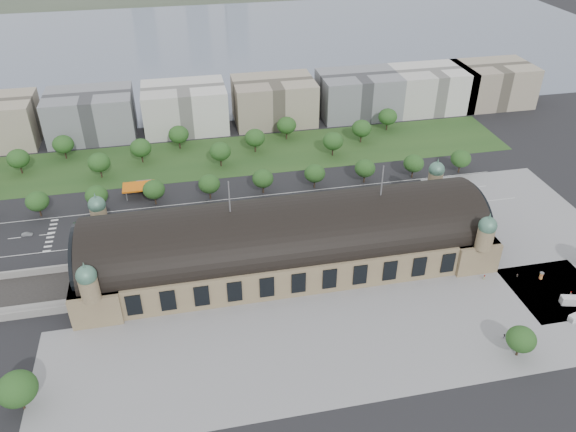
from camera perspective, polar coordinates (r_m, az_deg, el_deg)
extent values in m
plane|color=black|center=(212.69, -0.13, -4.76)|extent=(900.00, 900.00, 0.00)
cube|color=#8D7B57|center=(209.08, -0.14, -3.46)|extent=(150.00, 40.00, 12.00)
cube|color=#8D7B57|center=(208.98, -18.53, -5.50)|extent=(16.00, 43.00, 12.00)
cube|color=#8D7B57|center=(229.63, 16.47, -1.30)|extent=(16.00, 43.00, 12.00)
cylinder|color=black|center=(205.57, -0.14, -2.11)|extent=(144.00, 37.60, 37.60)
cylinder|color=black|center=(205.39, -20.56, -3.91)|extent=(1.20, 32.00, 32.00)
cylinder|color=black|center=(228.16, 18.12, 0.55)|extent=(1.20, 32.00, 32.00)
cylinder|color=#8D7B57|center=(220.58, -18.60, -0.12)|extent=(6.00, 6.00, 8.00)
sphere|color=#4B7963|center=(217.79, -18.85, 1.09)|extent=(6.40, 6.40, 6.40)
cone|color=#4B7963|center=(215.82, -19.04, 1.99)|extent=(1.00, 1.00, 2.50)
cylinder|color=#8D7B57|center=(240.24, 14.69, 3.43)|extent=(6.00, 6.00, 8.00)
sphere|color=#4B7963|center=(237.68, 14.87, 4.58)|extent=(6.40, 6.40, 6.40)
cone|color=#4B7963|center=(235.88, 15.01, 5.44)|extent=(1.00, 1.00, 2.50)
cylinder|color=#8D7B57|center=(186.57, -19.50, -7.03)|extent=(6.00, 6.00, 8.00)
sphere|color=#4B7963|center=(183.26, -19.81, -5.70)|extent=(6.40, 6.40, 6.40)
cone|color=#4B7963|center=(180.92, -20.05, -4.71)|extent=(1.00, 1.00, 2.50)
cylinder|color=#8D7B57|center=(209.44, 19.36, -2.18)|extent=(6.00, 6.00, 8.00)
sphere|color=#4B7963|center=(206.50, 19.63, -0.93)|extent=(6.40, 6.40, 6.40)
cone|color=#4B7963|center=(204.43, 19.84, 0.00)|extent=(1.00, 1.00, 2.50)
cylinder|color=#59595B|center=(192.57, -5.99, 1.96)|extent=(0.50, 0.50, 12.00)
cylinder|color=#59595B|center=(204.03, 9.55, 3.56)|extent=(0.50, 0.50, 12.00)
cube|color=gray|center=(182.87, 5.87, -12.62)|extent=(190.00, 48.00, 0.12)
cube|color=gray|center=(250.62, 23.61, -1.43)|extent=(56.00, 100.00, 0.12)
cube|color=black|center=(241.37, -6.62, 0.09)|extent=(260.00, 26.00, 0.10)
cube|color=#23461C|center=(289.42, -6.81, 5.99)|extent=(300.00, 45.00, 0.10)
cube|color=orange|center=(260.06, -14.94, 2.91)|extent=(14.00, 9.00, 0.70)
cube|color=#59595B|center=(266.64, -14.41, 3.01)|extent=(7.00, 5.00, 3.20)
cylinder|color=#59595B|center=(264.55, -16.04, 2.64)|extent=(0.50, 0.50, 4.40)
cylinder|color=#59595B|center=(263.67, -13.67, 2.92)|extent=(0.50, 0.50, 4.40)
cylinder|color=#59595B|center=(259.01, -16.08, 1.95)|extent=(0.50, 0.50, 4.40)
cylinder|color=#59595B|center=(258.11, -13.67, 2.22)|extent=(0.50, 0.50, 4.40)
cube|color=slate|center=(481.97, -7.63, 17.01)|extent=(700.00, 320.00, 0.08)
cube|color=gray|center=(323.72, -19.38, 9.67)|extent=(45.00, 32.00, 24.00)
cube|color=silver|center=(320.43, -10.43, 10.77)|extent=(45.00, 32.00, 24.00)
cube|color=tan|center=(324.89, -1.44, 11.62)|extent=(45.00, 32.00, 24.00)
cube|color=gray|center=(336.80, 7.14, 12.17)|extent=(45.00, 32.00, 24.00)
cube|color=silver|center=(353.27, 14.26, 12.42)|extent=(45.00, 32.00, 24.00)
cube|color=tan|center=(371.90, 19.99, 12.48)|extent=(45.00, 32.00, 24.00)
cylinder|color=#2D2116|center=(260.17, -23.87, 0.38)|extent=(0.70, 0.70, 4.32)
ellipsoid|color=#264D1B|center=(257.62, -24.13, 1.37)|extent=(9.60, 9.60, 8.16)
cylinder|color=#2D2116|center=(255.50, -18.67, 0.99)|extent=(0.70, 0.70, 4.32)
ellipsoid|color=#264D1B|center=(252.90, -18.88, 2.00)|extent=(9.60, 9.60, 8.16)
cylinder|color=#2D2116|center=(253.03, -13.32, 1.60)|extent=(0.70, 0.70, 4.32)
ellipsoid|color=#264D1B|center=(250.40, -13.48, 2.63)|extent=(9.60, 9.60, 8.16)
cylinder|color=#2D2116|center=(252.82, -7.92, 2.20)|extent=(0.70, 0.70, 4.32)
ellipsoid|color=#264D1B|center=(250.19, -8.01, 3.24)|extent=(9.60, 9.60, 8.16)
cylinder|color=#2D2116|center=(254.88, -2.54, 2.78)|extent=(0.70, 0.70, 4.32)
ellipsoid|color=#264D1B|center=(252.27, -2.57, 3.82)|extent=(9.60, 9.60, 8.16)
cylinder|color=#2D2116|center=(259.16, 2.70, 3.33)|extent=(0.70, 0.70, 4.32)
ellipsoid|color=#264D1B|center=(256.59, 2.73, 4.35)|extent=(9.60, 9.60, 8.16)
cylinder|color=#2D2116|center=(265.54, 7.74, 3.82)|extent=(0.70, 0.70, 4.32)
ellipsoid|color=#264D1B|center=(263.04, 7.83, 4.82)|extent=(9.60, 9.60, 8.16)
cylinder|color=#2D2116|center=(273.89, 12.52, 4.26)|extent=(0.70, 0.70, 4.32)
ellipsoid|color=#264D1B|center=(271.47, 12.65, 5.24)|extent=(9.60, 9.60, 8.16)
cylinder|color=#2D2116|center=(284.03, 16.98, 4.65)|extent=(0.70, 0.70, 4.32)
ellipsoid|color=#264D1B|center=(281.69, 17.15, 5.59)|extent=(9.60, 9.60, 8.16)
cylinder|color=#2D2116|center=(299.67, -25.48, 4.32)|extent=(0.70, 0.70, 4.68)
ellipsoid|color=#264D1B|center=(297.27, -25.73, 5.29)|extent=(10.40, 10.40, 8.84)
cylinder|color=#2D2116|center=(305.95, -21.67, 5.83)|extent=(0.70, 0.70, 4.68)
ellipsoid|color=#264D1B|center=(303.61, -21.88, 6.79)|extent=(10.40, 10.40, 8.84)
cylinder|color=#2D2116|center=(281.57, -18.45, 4.16)|extent=(0.70, 0.70, 4.68)
ellipsoid|color=#264D1B|center=(279.03, -18.65, 5.18)|extent=(10.40, 10.40, 8.84)
cylinder|color=#2D2116|center=(290.25, -14.58, 5.71)|extent=(0.70, 0.70, 4.68)
ellipsoid|color=#264D1B|center=(287.78, -14.74, 6.73)|extent=(10.40, 10.40, 8.84)
cylinder|color=#2D2116|center=(300.37, -10.94, 7.15)|extent=(0.70, 0.70, 4.68)
ellipsoid|color=#264D1B|center=(297.98, -11.06, 8.14)|extent=(10.40, 10.40, 8.84)
cylinder|color=#2D2116|center=(279.40, -6.83, 5.49)|extent=(0.70, 0.70, 4.68)
ellipsoid|color=#264D1B|center=(276.83, -6.91, 6.54)|extent=(10.40, 10.40, 8.84)
cylinder|color=#2D2116|center=(291.88, -3.35, 6.93)|extent=(0.70, 0.70, 4.68)
ellipsoid|color=#264D1B|center=(289.42, -3.38, 7.95)|extent=(10.40, 10.40, 8.84)
cylinder|color=#2D2116|center=(305.51, -0.14, 8.23)|extent=(0.70, 0.70, 4.68)
ellipsoid|color=#264D1B|center=(303.16, -0.15, 9.21)|extent=(10.40, 10.40, 8.84)
cylinder|color=#2D2116|center=(288.69, 4.55, 6.57)|extent=(0.70, 0.70, 4.68)
ellipsoid|color=#264D1B|center=(286.21, 4.60, 7.60)|extent=(10.40, 10.40, 8.84)
cylinder|color=#2D2116|center=(304.37, 7.41, 7.84)|extent=(0.70, 0.70, 4.68)
ellipsoid|color=#264D1B|center=(302.01, 7.49, 8.82)|extent=(10.40, 10.40, 8.84)
cylinder|color=#2D2116|center=(320.85, 10.00, 8.97)|extent=(0.70, 0.70, 4.68)
ellipsoid|color=#264D1B|center=(318.62, 10.10, 9.91)|extent=(10.40, 10.40, 8.84)
cylinder|color=#2D2116|center=(179.24, -25.37, -16.77)|extent=(0.70, 0.70, 4.68)
ellipsoid|color=#264D1B|center=(175.21, -25.82, -15.53)|extent=(11.00, 11.00, 9.35)
cylinder|color=#2D2116|center=(190.26, 22.30, -12.53)|extent=(0.70, 0.70, 3.96)
ellipsoid|color=#264D1B|center=(187.04, 22.61, -11.48)|extent=(9.00, 9.00, 7.65)
imported|color=gray|center=(250.02, -24.98, -1.70)|extent=(4.24, 1.73, 1.37)
imported|color=black|center=(242.50, -17.05, -0.94)|extent=(4.96, 2.32, 1.37)
imported|color=maroon|center=(242.59, -8.05, 0.38)|extent=(5.63, 2.58, 1.60)
imported|color=#1A254A|center=(239.29, -2.92, 0.17)|extent=(4.38, 2.10, 1.44)
imported|color=#505157|center=(253.23, 7.97, 1.88)|extent=(4.47, 1.61, 1.46)
imported|color=#BDBDBF|center=(264.72, 17.77, 1.98)|extent=(5.52, 2.71, 1.51)
imported|color=black|center=(227.48, -15.07, -3.03)|extent=(4.19, 3.73, 1.38)
imported|color=maroon|center=(228.11, -16.55, -3.18)|extent=(5.68, 4.27, 1.43)
imported|color=#181742|center=(228.67, -17.63, -3.30)|extent=(5.20, 4.76, 1.46)
imported|color=slate|center=(227.74, -15.64, -3.10)|extent=(4.06, 3.29, 1.30)
imported|color=silver|center=(229.73, -8.46, -1.71)|extent=(5.16, 4.19, 1.65)
imported|color=#9B9DA4|center=(227.07, -13.98, -2.90)|extent=(6.11, 4.52, 1.54)
imported|color=black|center=(227.07, -5.67, -1.98)|extent=(5.03, 4.11, 1.37)
imported|color=red|center=(231.35, -6.44, -1.06)|extent=(10.74, 2.67, 2.98)
imported|color=silver|center=(240.48, 2.21, 0.59)|extent=(10.84, 3.40, 2.97)
imported|color=beige|center=(240.68, 2.64, 0.71)|extent=(13.53, 4.19, 3.71)
cube|color=silver|center=(216.84, 26.82, -7.67)|extent=(7.36, 4.37, 2.99)
cube|color=silver|center=(216.07, 26.18, -7.79)|extent=(2.40, 2.90, 2.07)
cube|color=silver|center=(211.03, 27.23, -9.14)|extent=(5.93, 3.56, 2.40)
cube|color=silver|center=(209.85, 26.85, -9.41)|extent=(1.95, 2.35, 1.66)
cylinder|color=red|center=(224.00, 24.32, -5.58)|extent=(1.24, 1.24, 2.65)
cylinder|color=#59595B|center=(223.19, 24.40, -5.29)|extent=(1.50, 1.50, 0.22)
imported|color=gray|center=(216.29, 19.31, -5.91)|extent=(1.09, 0.85, 1.95)
imported|color=gray|center=(221.83, 22.26, -5.59)|extent=(0.84, 0.93, 1.66)
imported|color=gray|center=(195.08, 21.10, -11.33)|extent=(1.21, 0.97, 1.72)
imported|color=gray|center=(221.07, 26.78, -7.03)|extent=(0.54, 0.88, 1.73)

